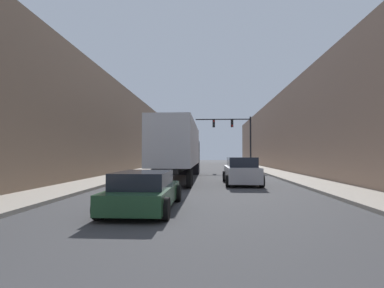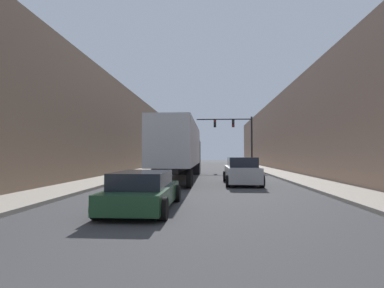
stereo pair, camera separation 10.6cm
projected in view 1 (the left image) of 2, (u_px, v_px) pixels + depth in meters
name	position (u px, v px, depth m)	size (l,w,h in m)	color
sidewalk_right	(274.00, 172.00, 29.74)	(2.63, 80.00, 0.15)	#B2A899
sidewalk_left	(139.00, 172.00, 30.52)	(2.63, 80.00, 0.15)	#B2A899
building_right	(317.00, 129.00, 29.64)	(6.00, 80.00, 8.62)	#997A66
building_left	(98.00, 130.00, 30.92)	(6.00, 80.00, 8.66)	#846B56
semi_truck	(180.00, 149.00, 22.22)	(2.46, 14.48, 3.93)	silver
sedan_car	(144.00, 191.00, 9.89)	(2.09, 4.59, 1.26)	#234C2D
suv_car	(241.00, 171.00, 18.31)	(2.10, 4.93, 1.65)	#B7B7BC
traffic_signal_gantry	(237.00, 133.00, 35.92)	(6.69, 0.35, 6.37)	black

